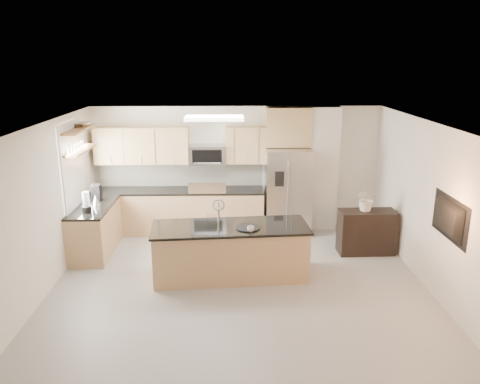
{
  "coord_description": "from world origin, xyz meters",
  "views": [
    {
      "loc": [
        -0.15,
        -6.43,
        3.55
      ],
      "look_at": [
        0.03,
        1.3,
        1.33
      ],
      "focal_mm": 35.0,
      "sensor_mm": 36.0,
      "label": 1
    }
  ],
  "objects_px": {
    "credenza": "(367,232)",
    "flower_vase": "(367,193)",
    "island": "(230,251)",
    "refrigerator": "(288,191)",
    "microwave": "(207,155)",
    "television": "(444,218)",
    "range": "(208,210)",
    "bowl": "(81,124)",
    "cup": "(251,229)",
    "kettle": "(96,200)",
    "blender": "(86,203)",
    "coffee_maker": "(96,193)",
    "platter": "(248,228)"
  },
  "relations": [
    {
      "from": "refrigerator",
      "to": "platter",
      "type": "bearing_deg",
      "value": -112.58
    },
    {
      "from": "cup",
      "to": "television",
      "type": "bearing_deg",
      "value": -15.05
    },
    {
      "from": "range",
      "to": "refrigerator",
      "type": "bearing_deg",
      "value": -1.6
    },
    {
      "from": "blender",
      "to": "coffee_maker",
      "type": "bearing_deg",
      "value": 91.58
    },
    {
      "from": "range",
      "to": "kettle",
      "type": "bearing_deg",
      "value": -153.22
    },
    {
      "from": "range",
      "to": "bowl",
      "type": "distance_m",
      "value": 3.04
    },
    {
      "from": "credenza",
      "to": "range",
      "type": "bearing_deg",
      "value": 156.43
    },
    {
      "from": "cup",
      "to": "flower_vase",
      "type": "bearing_deg",
      "value": 28.76
    },
    {
      "from": "microwave",
      "to": "credenza",
      "type": "bearing_deg",
      "value": -23.73
    },
    {
      "from": "kettle",
      "to": "blender",
      "type": "bearing_deg",
      "value": -96.96
    },
    {
      "from": "coffee_maker",
      "to": "flower_vase",
      "type": "xyz_separation_m",
      "value": [
        5.08,
        -0.48,
        0.1
      ]
    },
    {
      "from": "coffee_maker",
      "to": "microwave",
      "type": "bearing_deg",
      "value": 21.59
    },
    {
      "from": "cup",
      "to": "kettle",
      "type": "xyz_separation_m",
      "value": [
        -2.81,
        1.37,
        0.08
      ]
    },
    {
      "from": "blender",
      "to": "coffee_maker",
      "type": "height_order",
      "value": "blender"
    },
    {
      "from": "microwave",
      "to": "credenza",
      "type": "relative_size",
      "value": 0.73
    },
    {
      "from": "platter",
      "to": "bowl",
      "type": "bearing_deg",
      "value": 153.3
    },
    {
      "from": "microwave",
      "to": "blender",
      "type": "relative_size",
      "value": 2.02
    },
    {
      "from": "range",
      "to": "flower_vase",
      "type": "relative_size",
      "value": 1.68
    },
    {
      "from": "range",
      "to": "television",
      "type": "height_order",
      "value": "television"
    },
    {
      "from": "kettle",
      "to": "range",
      "type": "bearing_deg",
      "value": 26.78
    },
    {
      "from": "island",
      "to": "cup",
      "type": "xyz_separation_m",
      "value": [
        0.32,
        -0.26,
        0.49
      ]
    },
    {
      "from": "microwave",
      "to": "cup",
      "type": "relative_size",
      "value": 6.53
    },
    {
      "from": "bowl",
      "to": "flower_vase",
      "type": "bearing_deg",
      "value": -4.92
    },
    {
      "from": "refrigerator",
      "to": "television",
      "type": "bearing_deg",
      "value": -58.96
    },
    {
      "from": "range",
      "to": "platter",
      "type": "xyz_separation_m",
      "value": [
        0.75,
        -2.24,
        0.43
      ]
    },
    {
      "from": "television",
      "to": "island",
      "type": "bearing_deg",
      "value": 71.89
    },
    {
      "from": "flower_vase",
      "to": "bowl",
      "type": "bearing_deg",
      "value": 175.08
    },
    {
      "from": "refrigerator",
      "to": "television",
      "type": "height_order",
      "value": "refrigerator"
    },
    {
      "from": "refrigerator",
      "to": "bowl",
      "type": "relative_size",
      "value": 4.26
    },
    {
      "from": "microwave",
      "to": "cup",
      "type": "xyz_separation_m",
      "value": [
        0.78,
        -2.51,
        -0.69
      ]
    },
    {
      "from": "range",
      "to": "platter",
      "type": "distance_m",
      "value": 2.4
    },
    {
      "from": "island",
      "to": "coffee_maker",
      "type": "xyz_separation_m",
      "value": [
        -2.55,
        1.42,
        0.62
      ]
    },
    {
      "from": "kettle",
      "to": "coffee_maker",
      "type": "xyz_separation_m",
      "value": [
        -0.07,
        0.32,
        0.05
      ]
    },
    {
      "from": "flower_vase",
      "to": "range",
      "type": "bearing_deg",
      "value": 158.38
    },
    {
      "from": "kettle",
      "to": "flower_vase",
      "type": "xyz_separation_m",
      "value": [
        5.01,
        -0.16,
        0.15
      ]
    },
    {
      "from": "kettle",
      "to": "flower_vase",
      "type": "height_order",
      "value": "flower_vase"
    },
    {
      "from": "island",
      "to": "platter",
      "type": "relative_size",
      "value": 6.77
    },
    {
      "from": "microwave",
      "to": "credenza",
      "type": "height_order",
      "value": "microwave"
    },
    {
      "from": "microwave",
      "to": "coffee_maker",
      "type": "relative_size",
      "value": 2.48
    },
    {
      "from": "cup",
      "to": "television",
      "type": "xyz_separation_m",
      "value": [
        2.73,
        -0.73,
        0.41
      ]
    },
    {
      "from": "blender",
      "to": "flower_vase",
      "type": "xyz_separation_m",
      "value": [
        5.06,
        0.25,
        0.08
      ]
    },
    {
      "from": "island",
      "to": "credenza",
      "type": "relative_size",
      "value": 2.54
    },
    {
      "from": "bowl",
      "to": "television",
      "type": "distance_m",
      "value": 6.32
    },
    {
      "from": "island",
      "to": "refrigerator",
      "type": "bearing_deg",
      "value": 55.76
    },
    {
      "from": "credenza",
      "to": "flower_vase",
      "type": "height_order",
      "value": "flower_vase"
    },
    {
      "from": "cup",
      "to": "bowl",
      "type": "relative_size",
      "value": 0.28
    },
    {
      "from": "microwave",
      "to": "television",
      "type": "bearing_deg",
      "value": -42.75
    },
    {
      "from": "flower_vase",
      "to": "television",
      "type": "height_order",
      "value": "television"
    },
    {
      "from": "range",
      "to": "cup",
      "type": "distance_m",
      "value": 2.56
    },
    {
      "from": "refrigerator",
      "to": "microwave",
      "type": "bearing_deg",
      "value": 174.14
    }
  ]
}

